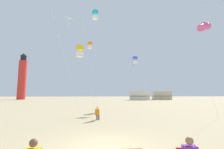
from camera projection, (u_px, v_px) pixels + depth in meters
ground at (104, 146)px, 6.79m from camera, size 200.00×200.00×0.00m
kite_flyer_standing at (97, 113)px, 13.36m from camera, size 0.37×0.53×1.16m
kite_tube_rainbow at (204, 27)px, 16.29m from camera, size 2.45×2.33×9.76m
kite_diamond_white at (68, 22)px, 18.71m from camera, size 3.31×2.49×11.40m
kite_box_cyan at (95, 15)px, 20.18m from camera, size 2.37×2.03×12.75m
kite_box_orange at (90, 45)px, 27.26m from camera, size 2.46×2.46×11.01m
kite_diamond_violet at (134, 60)px, 23.81m from camera, size 3.18×3.18×7.68m
kite_box_gold at (80, 51)px, 15.54m from camera, size 2.01×2.21×6.93m
kite_box_blue at (135, 60)px, 27.09m from camera, size 1.99×1.99×8.47m
lighthouse_distant at (22, 78)px, 57.14m from camera, size 2.80×2.80×16.80m
rv_van_cream at (139, 96)px, 52.86m from camera, size 6.61×2.85×2.80m
rv_van_tan at (162, 96)px, 55.11m from camera, size 6.47×2.42×2.80m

